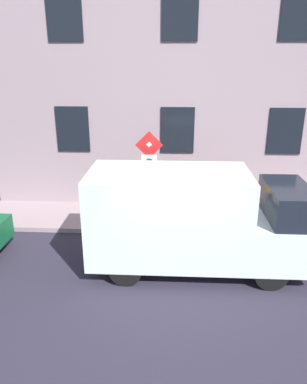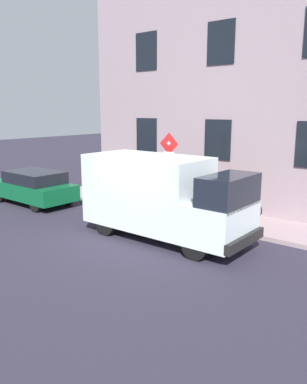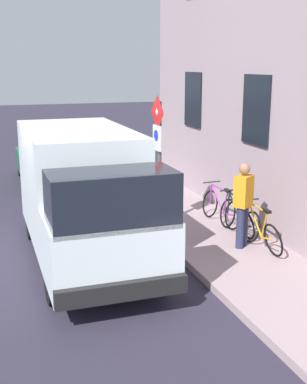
{
  "view_description": "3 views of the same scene",
  "coord_description": "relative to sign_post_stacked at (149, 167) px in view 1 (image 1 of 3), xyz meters",
  "views": [
    {
      "loc": [
        -7.9,
        0.12,
        4.98
      ],
      "look_at": [
        1.89,
        0.66,
        1.43
      ],
      "focal_mm": 34.47,
      "sensor_mm": 36.0,
      "label": 1
    },
    {
      "loc": [
        -8.79,
        -7.44,
        3.89
      ],
      "look_at": [
        1.25,
        0.71,
        1.15
      ],
      "focal_mm": 36.61,
      "sensor_mm": 36.0,
      "label": 2
    },
    {
      "loc": [
        -1.42,
        -9.82,
        3.74
      ],
      "look_at": [
        1.9,
        0.1,
        1.11
      ],
      "focal_mm": 47.79,
      "sensor_mm": 36.0,
      "label": 3
    }
  ],
  "objects": [
    {
      "name": "building_facade",
      "position": [
        2.33,
        -0.8,
        2.28
      ],
      "size": [
        0.75,
        12.7,
        8.65
      ],
      "color": "gray",
      "rests_on": "ground_plane"
    },
    {
      "name": "ground_plane",
      "position": [
        -2.25,
        -0.8,
        -2.05
      ],
      "size": [
        80.0,
        80.0,
        0.0
      ],
      "primitive_type": "plane",
      "color": "#2A2635"
    },
    {
      "name": "bicycle_orange",
      "position": [
        1.43,
        -2.08,
        -1.54
      ],
      "size": [
        0.46,
        1.71,
        0.89
      ],
      "rotation": [
        0.0,
        0.0,
        1.57
      ],
      "color": "black",
      "rests_on": "sidewalk_slab"
    },
    {
      "name": "pedestrian",
      "position": [
        1.13,
        -1.93,
        -0.98
      ],
      "size": [
        0.48,
        0.45,
        1.72
      ],
      "rotation": [
        0.0,
        0.0,
        2.21
      ],
      "color": "#262B47",
      "rests_on": "sidewalk_slab"
    },
    {
      "name": "bicycle_black",
      "position": [
        1.43,
        -1.21,
        -1.54
      ],
      "size": [
        0.46,
        1.71,
        0.89
      ],
      "rotation": [
        0.0,
        0.0,
        1.58
      ],
      "color": "black",
      "rests_on": "sidewalk_slab"
    },
    {
      "name": "bicycle_purple",
      "position": [
        1.43,
        -0.35,
        -1.54
      ],
      "size": [
        0.46,
        1.72,
        0.89
      ],
      "rotation": [
        0.0,
        0.0,
        1.65
      ],
      "color": "black",
      "rests_on": "sidewalk_slab"
    },
    {
      "name": "sign_post_stacked",
      "position": [
        0.0,
        0.0,
        0.0
      ],
      "size": [
        0.15,
        0.56,
        2.83
      ],
      "color": "#474C47",
      "rests_on": "sidewalk_slab"
    },
    {
      "name": "sidewalk_slab",
      "position": [
        0.88,
        -0.8,
        -1.98
      ],
      "size": [
        2.19,
        14.7,
        0.14
      ],
      "primitive_type": "cube",
      "color": "gray",
      "rests_on": "ground_plane"
    },
    {
      "name": "delivery_van",
      "position": [
        -1.91,
        -1.19,
        -0.72
      ],
      "size": [
        2.02,
        5.34,
        2.5
      ],
      "rotation": [
        0.0,
        0.0,
        4.72
      ],
      "color": "silver",
      "rests_on": "ground_plane"
    }
  ]
}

